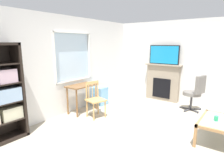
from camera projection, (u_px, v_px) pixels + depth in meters
The scene contains 11 objects.
ground at pixel (153, 134), 3.96m from camera, with size 6.05×5.90×0.02m, color #B2A893.
wall_back_with_window at pixel (70, 66), 5.11m from camera, with size 5.05×0.15×2.52m.
wall_right at pixel (191, 63), 5.72m from camera, with size 0.12×5.10×2.52m, color silver.
desk_under_window at pixel (82, 90), 5.10m from camera, with size 0.82×0.45×0.75m.
wooden_chair at pixel (95, 99), 4.78m from camera, with size 0.51×0.50×0.90m.
plastic_drawer_unit at pixel (100, 96), 5.82m from camera, with size 0.35×0.40×0.53m, color #72ADDB.
fireplace at pixel (163, 82), 6.20m from camera, with size 0.26×1.15×1.18m.
tv at pixel (164, 55), 6.00m from camera, with size 0.06×0.95×0.59m.
office_chair at pixel (195, 91), 5.19m from camera, with size 0.58×0.61×1.00m.
coffee_table at pixel (218, 123), 3.59m from camera, with size 0.99×0.61×0.43m.
sippy_cup at pixel (216, 118), 3.54m from camera, with size 0.07×0.07×0.09m, color #33B770.
Camera 1 is at (-3.44, -1.49, 1.84)m, focal length 30.65 mm.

